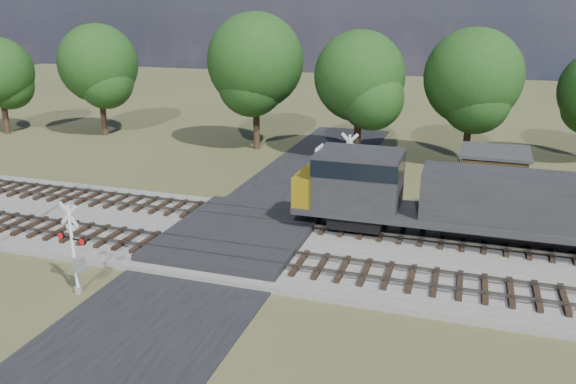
% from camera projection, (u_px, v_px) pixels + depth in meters
% --- Properties ---
extents(ground, '(160.00, 160.00, 0.00)m').
position_uv_depth(ground, '(236.00, 243.00, 28.59)').
color(ground, '#404625').
rests_on(ground, ground).
extents(ballast_bed, '(140.00, 10.00, 0.30)m').
position_uv_depth(ballast_bed, '(439.00, 263.00, 26.08)').
color(ballast_bed, gray).
rests_on(ballast_bed, ground).
extents(road, '(7.00, 60.00, 0.08)m').
position_uv_depth(road, '(236.00, 243.00, 28.58)').
color(road, black).
rests_on(road, ground).
extents(crossing_panel, '(7.00, 9.00, 0.62)m').
position_uv_depth(crossing_panel, '(239.00, 234.00, 28.94)').
color(crossing_panel, '#262628').
rests_on(crossing_panel, ground).
extents(track_near, '(140.00, 2.60, 0.33)m').
position_uv_depth(track_near, '(281.00, 260.00, 25.74)').
color(track_near, black).
rests_on(track_near, ballast_bed).
extents(track_far, '(140.00, 2.60, 0.33)m').
position_uv_depth(track_far, '(311.00, 223.00, 30.27)').
color(track_far, black).
rests_on(track_far, ballast_bed).
extents(crossing_signal_near, '(1.60, 0.45, 4.01)m').
position_uv_depth(crossing_signal_near, '(76.00, 257.00, 23.06)').
color(crossing_signal_near, silver).
rests_on(crossing_signal_near, ground).
extents(crossing_signal_far, '(1.76, 0.38, 4.36)m').
position_uv_depth(crossing_signal_far, '(347.00, 173.00, 34.31)').
color(crossing_signal_far, silver).
rests_on(crossing_signal_far, ground).
extents(equipment_shed, '(4.34, 4.34, 2.87)m').
position_uv_depth(equipment_shed, '(493.00, 172.00, 35.90)').
color(equipment_shed, '#402B1B').
rests_on(equipment_shed, ground).
extents(treeline, '(82.98, 10.82, 11.86)m').
position_uv_depth(treeline, '(431.00, 75.00, 41.99)').
color(treeline, black).
rests_on(treeline, ground).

